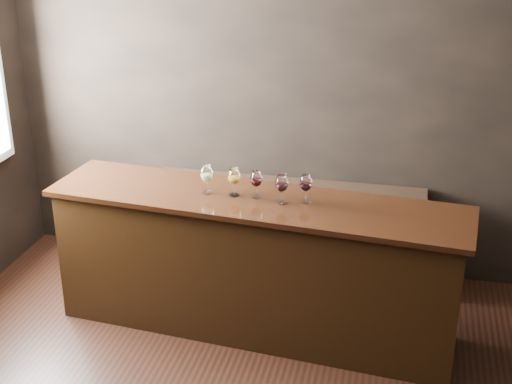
% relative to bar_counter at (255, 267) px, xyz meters
% --- Properties ---
extents(room_shell, '(5.02, 4.52, 2.81)m').
position_rel_bar_counter_xyz_m(room_shell, '(-0.01, -1.06, 1.31)').
color(room_shell, black).
rests_on(room_shell, ground).
extents(bar_counter, '(2.88, 0.88, 0.99)m').
position_rel_bar_counter_xyz_m(bar_counter, '(0.00, 0.00, 0.00)').
color(bar_counter, black).
rests_on(bar_counter, ground).
extents(bar_top, '(2.98, 0.95, 0.04)m').
position_rel_bar_counter_xyz_m(bar_top, '(0.00, 0.00, 0.52)').
color(bar_top, black).
rests_on(bar_top, bar_counter).
extents(back_bar_shelf, '(2.19, 0.40, 0.79)m').
position_rel_bar_counter_xyz_m(back_bar_shelf, '(0.07, 0.85, -0.10)').
color(back_bar_shelf, black).
rests_on(back_bar_shelf, ground).
extents(glass_white, '(0.09, 0.09, 0.20)m').
position_rel_bar_counter_xyz_m(glass_white, '(-0.35, 0.03, 0.67)').
color(glass_white, white).
rests_on(glass_white, bar_top).
extents(glass_amber, '(0.09, 0.09, 0.20)m').
position_rel_bar_counter_xyz_m(glass_amber, '(-0.16, 0.03, 0.67)').
color(glass_amber, white).
rests_on(glass_amber, bar_top).
extents(glass_red_a, '(0.08, 0.08, 0.20)m').
position_rel_bar_counter_xyz_m(glass_red_a, '(-0.00, 0.03, 0.67)').
color(glass_red_a, white).
rests_on(glass_red_a, bar_top).
extents(glass_red_b, '(0.09, 0.09, 0.21)m').
position_rel_bar_counter_xyz_m(glass_red_b, '(0.19, -0.03, 0.67)').
color(glass_red_b, white).
rests_on(glass_red_b, bar_top).
extents(glass_red_c, '(0.08, 0.08, 0.20)m').
position_rel_bar_counter_xyz_m(glass_red_c, '(0.34, 0.02, 0.67)').
color(glass_red_c, white).
rests_on(glass_red_c, bar_top).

